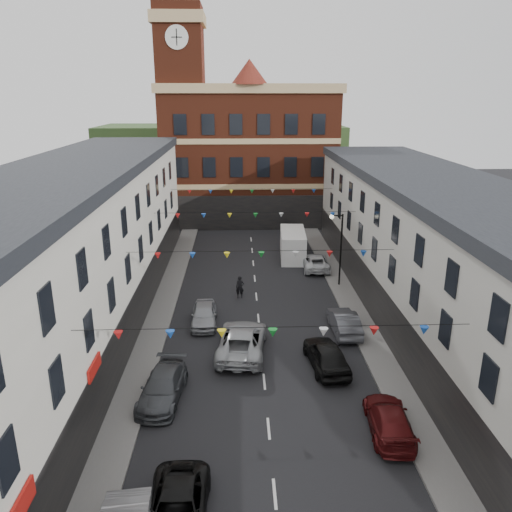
{
  "coord_description": "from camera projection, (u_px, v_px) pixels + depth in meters",
  "views": [
    {
      "loc": [
        -1.28,
        -23.61,
        14.83
      ],
      "look_at": [
        -0.14,
        8.88,
        4.31
      ],
      "focal_mm": 35.0,
      "sensor_mm": 36.0,
      "label": 1
    }
  ],
  "objects": [
    {
      "name": "ground",
      "position": [
        264.0,
        382.0,
        27.06
      ],
      "size": [
        160.0,
        160.0,
        0.0
      ],
      "primitive_type": "plane",
      "color": "black",
      "rests_on": "ground"
    },
    {
      "name": "pavement_left",
      "position": [
        143.0,
        364.0,
        28.71
      ],
      "size": [
        1.8,
        64.0,
        0.15
      ],
      "primitive_type": "cube",
      "color": "#605E5B",
      "rests_on": "ground"
    },
    {
      "name": "pavement_right",
      "position": [
        380.0,
        360.0,
        29.17
      ],
      "size": [
        1.8,
        64.0,
        0.15
      ],
      "primitive_type": "cube",
      "color": "#605E5B",
      "rests_on": "ground"
    },
    {
      "name": "terrace_left",
      "position": [
        38.0,
        286.0,
        25.97
      ],
      "size": [
        8.4,
        56.0,
        10.7
      ],
      "color": "silver",
      "rests_on": "ground"
    },
    {
      "name": "terrace_right",
      "position": [
        481.0,
        289.0,
        26.91
      ],
      "size": [
        8.4,
        56.0,
        9.7
      ],
      "color": "#B6B3AA",
      "rests_on": "ground"
    },
    {
      "name": "civic_building",
      "position": [
        249.0,
        153.0,
        60.63
      ],
      "size": [
        20.6,
        13.3,
        18.5
      ],
      "color": "maroon",
      "rests_on": "ground"
    },
    {
      "name": "clock_tower",
      "position": [
        182.0,
        94.0,
        55.49
      ],
      "size": [
        5.6,
        5.6,
        30.0
      ],
      "color": "maroon",
      "rests_on": "ground"
    },
    {
      "name": "distant_hill",
      "position": [
        222.0,
        156.0,
        84.34
      ],
      "size": [
        40.0,
        14.0,
        10.0
      ],
      "primitive_type": "cube",
      "color": "#325326",
      "rests_on": "ground"
    },
    {
      "name": "street_lamp",
      "position": [
        338.0,
        240.0,
        39.39
      ],
      "size": [
        1.1,
        0.36,
        6.0
      ],
      "color": "black",
      "rests_on": "ground"
    },
    {
      "name": "car_left_c",
      "position": [
        177.0,
        511.0,
        17.84
      ],
      "size": [
        2.18,
        4.74,
        1.32
      ],
      "primitive_type": "imported",
      "rotation": [
        0.0,
        0.0,
        -0.0
      ],
      "color": "black",
      "rests_on": "ground"
    },
    {
      "name": "car_left_d",
      "position": [
        163.0,
        387.0,
        25.3
      ],
      "size": [
        2.42,
        4.98,
        1.39
      ],
      "primitive_type": "imported",
      "rotation": [
        0.0,
        0.0,
        -0.1
      ],
      "color": "#42454A",
      "rests_on": "ground"
    },
    {
      "name": "car_left_e",
      "position": [
        204.0,
        314.0,
        33.65
      ],
      "size": [
        1.78,
        4.21,
        1.42
      ],
      "primitive_type": "imported",
      "rotation": [
        0.0,
        0.0,
        0.02
      ],
      "color": "#9DA0A6",
      "rests_on": "ground"
    },
    {
      "name": "car_right_c",
      "position": [
        389.0,
        420.0,
        22.83
      ],
      "size": [
        2.2,
        4.67,
        1.32
      ],
      "primitive_type": "imported",
      "rotation": [
        0.0,
        0.0,
        3.06
      ],
      "color": "#521011",
      "rests_on": "ground"
    },
    {
      "name": "car_right_d",
      "position": [
        326.0,
        355.0,
        28.24
      ],
      "size": [
        2.37,
        4.85,
        1.59
      ],
      "primitive_type": "imported",
      "rotation": [
        0.0,
        0.0,
        3.25
      ],
      "color": "black",
      "rests_on": "ground"
    },
    {
      "name": "car_right_e",
      "position": [
        344.0,
        322.0,
        32.52
      ],
      "size": [
        1.67,
        4.45,
        1.45
      ],
      "primitive_type": "imported",
      "rotation": [
        0.0,
        0.0,
        3.17
      ],
      "color": "#52535A",
      "rests_on": "ground"
    },
    {
      "name": "car_right_f",
      "position": [
        315.0,
        262.0,
        44.4
      ],
      "size": [
        2.42,
        4.92,
        1.34
      ],
      "primitive_type": "imported",
      "rotation": [
        0.0,
        0.0,
        3.1
      ],
      "color": "silver",
      "rests_on": "ground"
    },
    {
      "name": "moving_car",
      "position": [
        242.0,
        340.0,
        29.87
      ],
      "size": [
        3.32,
        6.15,
        1.64
      ],
      "primitive_type": "imported",
      "rotation": [
        0.0,
        0.0,
        3.04
      ],
      "color": "#A5A7AB",
      "rests_on": "ground"
    },
    {
      "name": "white_van",
      "position": [
        293.0,
        245.0,
        47.33
      ],
      "size": [
        2.61,
        5.98,
        2.59
      ],
      "primitive_type": "cube",
      "rotation": [
        0.0,
        0.0,
        -0.06
      ],
      "color": "white",
      "rests_on": "ground"
    },
    {
      "name": "pedestrian",
      "position": [
        240.0,
        287.0,
        38.0
      ],
      "size": [
        0.65,
        0.44,
        1.73
      ],
      "primitive_type": "imported",
      "rotation": [
        0.0,
        0.0,
        -0.04
      ],
      "color": "black",
      "rests_on": "ground"
    }
  ]
}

